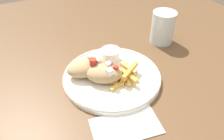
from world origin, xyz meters
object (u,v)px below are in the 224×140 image
plate (112,76)px  sauce_ramekin (111,54)px  fries_pile (125,75)px  water_glass (163,29)px  pita_sandwich_near (104,73)px  pita_sandwich_far (87,67)px

plate → sauce_ramekin: size_ratio=4.54×
fries_pile → water_glass: (0.24, 0.14, 0.03)m
plate → fries_pile: fries_pile is taller
plate → pita_sandwich_near: (-0.03, -0.01, 0.03)m
fries_pile → water_glass: water_glass is taller
fries_pile → water_glass: 0.28m
pita_sandwich_near → pita_sandwich_far: pita_sandwich_far is taller
plate → pita_sandwich_near: 0.04m
water_glass → pita_sandwich_near: bearing=-158.8°
pita_sandwich_far → pita_sandwich_near: bearing=-51.2°
plate → sauce_ramekin: (0.03, 0.07, 0.03)m
fries_pile → pita_sandwich_near: bearing=157.1°
plate → pita_sandwich_near: bearing=-164.7°
plate → water_glass: water_glass is taller
plate → sauce_ramekin: sauce_ramekin is taller
plate → fries_pile: 0.04m
sauce_ramekin → water_glass: (0.23, 0.03, 0.02)m
pita_sandwich_near → sauce_ramekin: (0.06, 0.08, -0.00)m
plate → pita_sandwich_far: 0.08m
plate → sauce_ramekin: bearing=65.8°
pita_sandwich_near → pita_sandwich_far: 0.06m
sauce_ramekin → pita_sandwich_near: bearing=-127.8°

